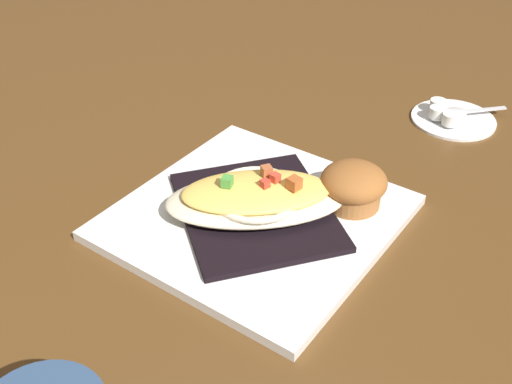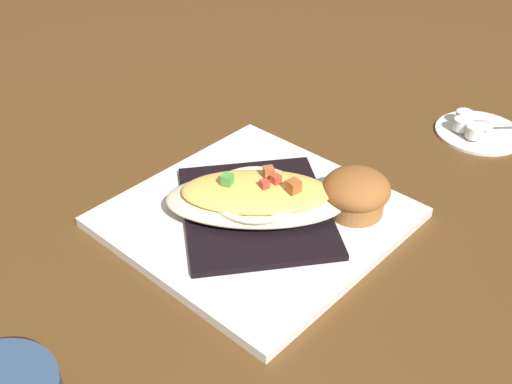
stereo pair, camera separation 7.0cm
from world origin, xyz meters
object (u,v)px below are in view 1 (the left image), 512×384
at_px(creamer_saucer, 454,118).
at_px(creamer_cup_2, 451,119).
at_px(spoon, 458,112).
at_px(creamer_cup_1, 437,112).
at_px(muffin, 353,185).
at_px(creamer_cup_0, 438,105).
at_px(square_plate, 256,217).
at_px(gratin_dish, 256,197).

xyz_separation_m(creamer_saucer, creamer_cup_2, (0.01, -0.03, 0.01)).
xyz_separation_m(spoon, creamer_cup_1, (-0.02, -0.03, 0.00)).
xyz_separation_m(muffin, creamer_saucer, (-0.05, 0.28, -0.03)).
height_order(muffin, creamer_cup_1, muffin).
bearing_deg(creamer_cup_2, creamer_cup_0, 150.55).
bearing_deg(muffin, creamer_cup_0, 106.20).
bearing_deg(creamer_cup_2, muffin, -80.57).
distance_m(spoon, creamer_cup_2, 0.03).
bearing_deg(creamer_cup_1, creamer_cup_0, 124.77).
xyz_separation_m(square_plate, creamer_cup_0, (-0.02, 0.37, 0.01)).
xyz_separation_m(creamer_saucer, creamer_cup_1, (-0.01, -0.02, 0.01)).
distance_m(spoon, creamer_cup_1, 0.03).
xyz_separation_m(gratin_dish, creamer_cup_1, (-0.01, 0.35, -0.02)).
relative_size(creamer_saucer, creamer_cup_0, 5.06).
height_order(spoon, creamer_cup_0, creamer_cup_0).
xyz_separation_m(muffin, creamer_cup_2, (-0.04, 0.25, -0.02)).
bearing_deg(spoon, muffin, -79.93).
bearing_deg(creamer_cup_2, spoon, 105.35).
bearing_deg(creamer_cup_2, creamer_cup_1, 176.33).
bearing_deg(muffin, square_plate, -120.72).
bearing_deg(creamer_cup_0, creamer_cup_2, -29.45).
xyz_separation_m(creamer_saucer, creamer_cup_0, (-0.03, -0.00, 0.01)).
xyz_separation_m(gratin_dish, spoon, (0.01, 0.38, -0.02)).
relative_size(square_plate, creamer_cup_0, 12.11).
height_order(gratin_dish, creamer_cup_0, gratin_dish).
relative_size(creamer_cup_0, creamer_cup_2, 1.00).
bearing_deg(spoon, square_plate, -91.26).
height_order(creamer_saucer, creamer_cup_2, creamer_cup_2).
distance_m(square_plate, creamer_cup_0, 0.37).
bearing_deg(creamer_cup_1, muffin, -75.46).
xyz_separation_m(spoon, creamer_cup_0, (-0.03, -0.01, 0.00)).
height_order(square_plate, gratin_dish, gratin_dish).
bearing_deg(gratin_dish, creamer_cup_1, 91.22).
relative_size(spoon, creamer_cup_1, 3.94).
bearing_deg(muffin, creamer_cup_1, 104.54).
height_order(spoon, creamer_cup_2, creamer_cup_2).
relative_size(creamer_cup_1, creamer_cup_2, 1.00).
bearing_deg(square_plate, creamer_saucer, 89.07).
distance_m(creamer_saucer, creamer_cup_2, 0.03).
relative_size(creamer_saucer, creamer_cup_2, 5.06).
height_order(square_plate, creamer_cup_2, creamer_cup_2).
xyz_separation_m(square_plate, creamer_saucer, (0.01, 0.37, -0.00)).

